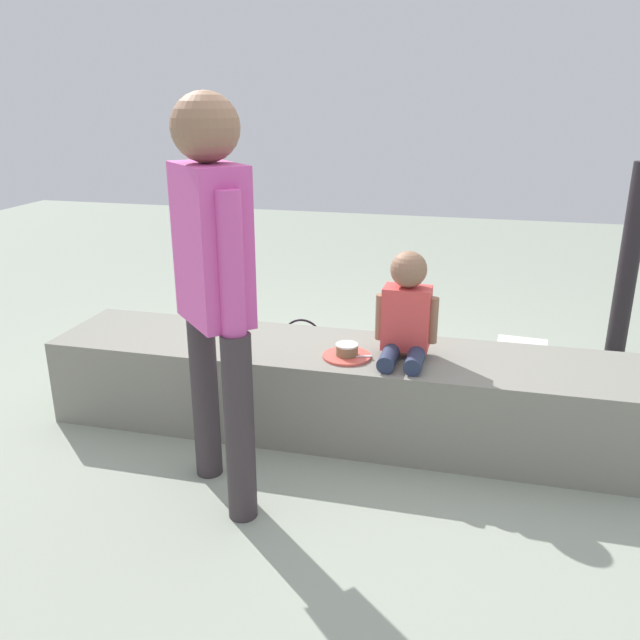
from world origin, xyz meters
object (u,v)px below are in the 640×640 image
(water_bottle_near_gift, at_px, (237,324))
(handbag_black_leather, at_px, (303,357))
(child_seated, at_px, (406,312))
(cake_box_white, at_px, (521,356))
(cake_plate, at_px, (347,353))
(party_cup_red, at_px, (422,374))
(gift_bag, at_px, (454,381))
(adult_standing, at_px, (213,271))

(water_bottle_near_gift, distance_m, handbag_black_leather, 0.82)
(child_seated, xyz_separation_m, cake_box_white, (0.59, 1.05, -0.57))
(cake_plate, distance_m, handbag_black_leather, 0.81)
(party_cup_red, bearing_deg, gift_bag, -48.88)
(handbag_black_leather, bearing_deg, child_seated, -41.76)
(child_seated, bearing_deg, adult_standing, -136.32)
(party_cup_red, bearing_deg, child_seated, -92.96)
(cake_plate, relative_size, water_bottle_near_gift, 1.23)
(adult_standing, bearing_deg, cake_box_white, 53.44)
(cake_plate, bearing_deg, cake_box_white, 53.04)
(child_seated, height_order, cake_plate, child_seated)
(adult_standing, height_order, party_cup_red, adult_standing)
(adult_standing, relative_size, water_bottle_near_gift, 8.51)
(party_cup_red, height_order, handbag_black_leather, handbag_black_leather)
(cake_box_white, height_order, handbag_black_leather, handbag_black_leather)
(child_seated, distance_m, adult_standing, 0.94)
(adult_standing, bearing_deg, child_seated, 43.68)
(gift_bag, relative_size, handbag_black_leather, 0.79)
(child_seated, relative_size, party_cup_red, 5.11)
(gift_bag, xyz_separation_m, water_bottle_near_gift, (-1.46, 0.66, -0.04))
(adult_standing, relative_size, cake_box_white, 4.73)
(water_bottle_near_gift, distance_m, cake_box_white, 1.83)
(water_bottle_near_gift, bearing_deg, child_seated, -41.89)
(gift_bag, height_order, handbag_black_leather, handbag_black_leather)
(cake_plate, distance_m, party_cup_red, 0.88)
(water_bottle_near_gift, height_order, party_cup_red, water_bottle_near_gift)
(adult_standing, relative_size, party_cup_red, 16.42)
(child_seated, relative_size, adult_standing, 0.31)
(gift_bag, distance_m, party_cup_red, 0.29)
(party_cup_red, distance_m, handbag_black_leather, 0.68)
(cake_plate, bearing_deg, gift_bag, 48.12)
(child_seated, xyz_separation_m, cake_plate, (-0.25, -0.07, -0.19))
(gift_bag, distance_m, water_bottle_near_gift, 1.61)
(party_cup_red, bearing_deg, water_bottle_near_gift, 160.45)
(gift_bag, bearing_deg, party_cup_red, 131.12)
(gift_bag, distance_m, cake_box_white, 0.70)
(gift_bag, relative_size, water_bottle_near_gift, 1.52)
(child_seated, xyz_separation_m, water_bottle_near_gift, (-1.25, 1.12, -0.55))
(child_seated, height_order, adult_standing, adult_standing)
(cake_plate, height_order, gift_bag, cake_plate)
(child_seated, relative_size, gift_bag, 1.74)
(cake_plate, xyz_separation_m, handbag_black_leather, (-0.38, 0.64, -0.31))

